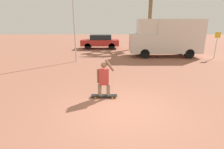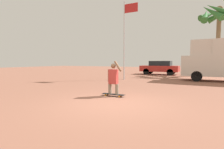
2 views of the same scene
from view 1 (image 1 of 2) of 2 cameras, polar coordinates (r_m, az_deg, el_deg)
The scene contains 7 objects.
ground_plane at distance 5.80m, azimuth 3.61°, elevation -11.99°, with size 80.00×80.00×0.00m, color #935B47.
skateboard at distance 6.77m, azimuth -2.79°, elevation -6.90°, with size 1.00×0.23×0.09m.
person_skateboarder at distance 6.52m, azimuth -2.89°, elevation -1.08°, with size 0.65×0.22×1.41m.
camper_van at distance 15.61m, azimuth 17.13°, elevation 11.70°, with size 5.78×2.13×3.07m.
parked_car_red at distance 19.82m, azimuth -4.04°, elevation 10.79°, with size 4.14×1.91×1.53m.
flagpole at distance 13.01m, azimuth -12.21°, elevation 20.32°, with size 1.18×0.12×6.23m.
street_sign at distance 16.24m, azimuth 30.76°, elevation 9.25°, with size 0.44×0.06×2.09m.
Camera 1 is at (-0.38, -5.08, 2.76)m, focal length 28.00 mm.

